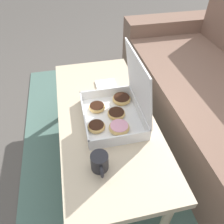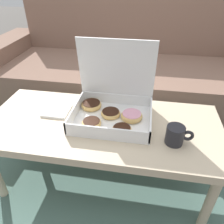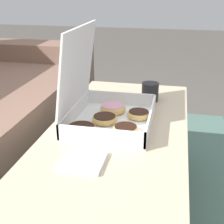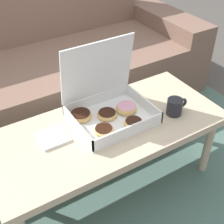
{
  "view_description": "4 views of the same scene",
  "coord_description": "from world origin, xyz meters",
  "views": [
    {
      "loc": [
        0.9,
        -0.21,
        1.28
      ],
      "look_at": [
        0.05,
        -0.03,
        0.47
      ],
      "focal_mm": 35.0,
      "sensor_mm": 36.0,
      "label": 1
    },
    {
      "loc": [
        0.2,
        -0.91,
        1.08
      ],
      "look_at": [
        0.05,
        -0.03,
        0.47
      ],
      "focal_mm": 35.0,
      "sensor_mm": 36.0,
      "label": 2
    },
    {
      "loc": [
        -1.06,
        -0.26,
        0.94
      ],
      "look_at": [
        0.05,
        -0.03,
        0.47
      ],
      "focal_mm": 50.0,
      "sensor_mm": 36.0,
      "label": 3
    },
    {
      "loc": [
        -0.59,
        -1.06,
        1.4
      ],
      "look_at": [
        0.05,
        -0.03,
        0.47
      ],
      "focal_mm": 50.0,
      "sensor_mm": 36.0,
      "label": 4
    }
  ],
  "objects": [
    {
      "name": "area_rug",
      "position": [
        0.0,
        0.3,
        0.01
      ],
      "size": [
        2.45,
        1.87,
        0.01
      ],
      "primitive_type": "cube",
      "color": "#4C6B60",
      "rests_on": "ground_plane"
    },
    {
      "name": "pastry_box",
      "position": [
        0.04,
        0.0,
        0.49
      ],
      "size": [
        0.39,
        0.32,
        0.38
      ],
      "color": "white",
      "rests_on": "coffee_table"
    },
    {
      "name": "couch",
      "position": [
        0.0,
        0.85,
        0.29
      ],
      "size": [
        2.33,
        0.9,
        0.88
      ],
      "color": "#7A5B4C",
      "rests_on": "ground_plane"
    },
    {
      "name": "coffee_table",
      "position": [
        0.0,
        -0.06,
        0.38
      ],
      "size": [
        1.18,
        0.53,
        0.42
      ],
      "color": "#C6B293",
      "rests_on": "ground_plane"
    },
    {
      "name": "ground_plane",
      "position": [
        0.0,
        0.0,
        0.0
      ],
      "size": [
        12.0,
        12.0,
        0.0
      ],
      "primitive_type": "plane",
      "color": "#514C47"
    },
    {
      "name": "napkin_stack",
      "position": [
        -0.26,
        -0.0,
        0.43
      ],
      "size": [
        0.13,
        0.13,
        0.01
      ],
      "color": "white",
      "rests_on": "coffee_table"
    },
    {
      "name": "coffee_mug",
      "position": [
        0.35,
        -0.15,
        0.47
      ],
      "size": [
        0.12,
        0.08,
        0.09
      ],
      "color": "#232328",
      "rests_on": "coffee_table"
    }
  ]
}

